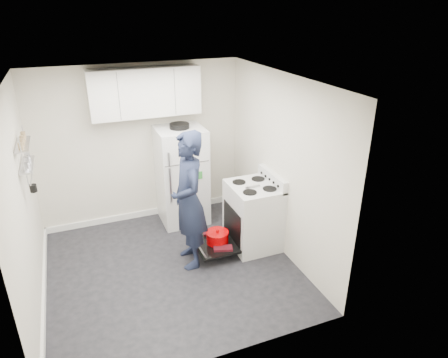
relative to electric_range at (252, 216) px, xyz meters
name	(u,v)px	position (x,y,z in m)	size (l,w,h in m)	color
room	(164,187)	(-1.29, -0.12, 0.74)	(3.21, 3.21, 2.51)	black
electric_range	(252,216)	(0.00, 0.00, 0.00)	(0.66, 0.76, 1.10)	silver
open_oven_door	(216,240)	(-0.56, 0.00, -0.27)	(0.55, 0.70, 0.24)	black
refrigerator	(182,175)	(-0.72, 1.10, 0.32)	(0.72, 0.74, 1.63)	silver
upper_cabinets	(145,92)	(-1.16, 1.28, 1.63)	(1.60, 0.33, 0.70)	silver
wall_shelf_rack	(25,155)	(-2.78, 0.34, 1.21)	(0.14, 0.60, 0.61)	#B2B2B7
person	(189,201)	(-0.96, -0.08, 0.47)	(0.68, 0.45, 1.87)	#191F37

